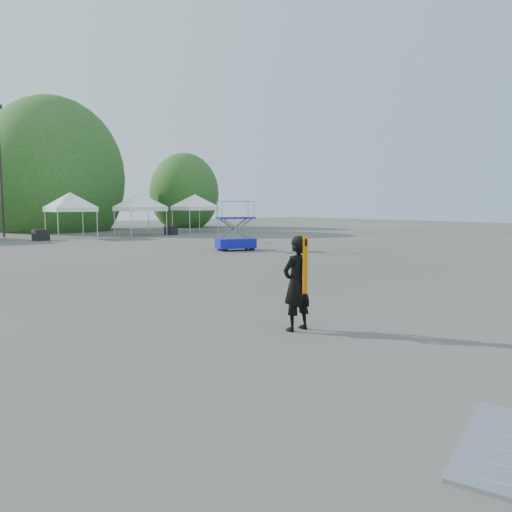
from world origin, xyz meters
TOP-DOWN VIEW (x-y plane):
  - ground at (0.00, 0.00)m, footprint 120.00×120.00m
  - light_pole_east at (3.00, 32.00)m, footprint 0.60×0.25m
  - tree_mid_e at (9.00, 39.00)m, footprint 5.12×5.12m
  - tree_far_e at (22.00, 37.00)m, footprint 3.84×3.84m
  - tent_f at (6.57, 27.73)m, footprint 4.26×4.26m
  - tent_g at (11.94, 27.36)m, footprint 4.55×4.55m
  - tent_h at (17.90, 28.64)m, footprint 4.40×4.40m
  - man at (0.41, -2.20)m, footprint 0.69×0.46m
  - scissor_lift at (9.83, 12.11)m, footprint 2.26×1.59m
  - crate_mid at (4.00, 26.36)m, footprint 1.02×0.81m
  - crate_east at (14.05, 26.20)m, footprint 1.11×0.99m

SIDE VIEW (x-z plane):
  - ground at x=0.00m, z-range 0.00..0.00m
  - crate_east at x=14.05m, z-range 0.00..0.71m
  - crate_mid at x=4.00m, z-range 0.00..0.76m
  - man at x=0.41m, z-range 0.00..1.89m
  - scissor_lift at x=9.83m, z-range 0.01..2.66m
  - tent_f at x=6.57m, z-range 1.12..5.00m
  - tent_h at x=17.90m, z-range 1.12..5.00m
  - tent_g at x=11.94m, z-range 1.12..5.00m
  - tree_far_e at x=22.00m, z-range 0.70..6.55m
  - tree_mid_e at x=9.00m, z-range 0.94..8.74m
  - light_pole_east at x=3.00m, z-range 0.62..10.42m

